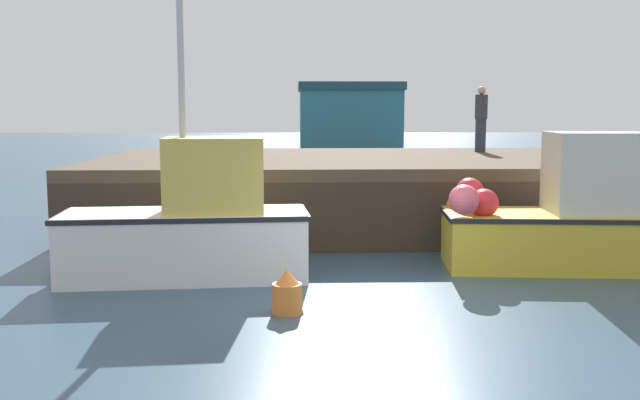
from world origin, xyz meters
TOP-DOWN VIEW (x-y plane):
  - ground at (0.00, 0.00)m, footprint 120.00×160.00m
  - pier at (1.42, 7.20)m, footprint 15.00×7.78m
  - fishing_boat_near_left at (-3.01, 1.89)m, footprint 4.15×1.76m
  - fishing_boat_near_right at (3.52, 2.39)m, footprint 4.37×1.99m
  - rowboat at (3.41, 3.05)m, footprint 1.99×0.96m
  - dockworker at (3.79, 9.51)m, footprint 0.34×0.34m
  - warehouse at (2.30, 36.53)m, footprint 6.62×5.94m
  - mooring_buoy_foreground at (-1.44, -0.23)m, footprint 0.41×0.41m

SIDE VIEW (x-z plane):
  - ground at x=0.00m, z-range -0.10..0.00m
  - rowboat at x=3.41m, z-range -0.02..0.43m
  - mooring_buoy_foreground at x=-1.44m, z-range -0.03..0.60m
  - fishing_boat_near_right at x=3.52m, z-range -0.31..2.10m
  - fishing_boat_near_left at x=-3.01m, z-range -1.80..3.62m
  - pier at x=1.42m, z-range 0.56..2.20m
  - warehouse at x=2.30m, z-range 0.02..4.55m
  - dockworker at x=3.79m, z-range 1.65..3.44m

